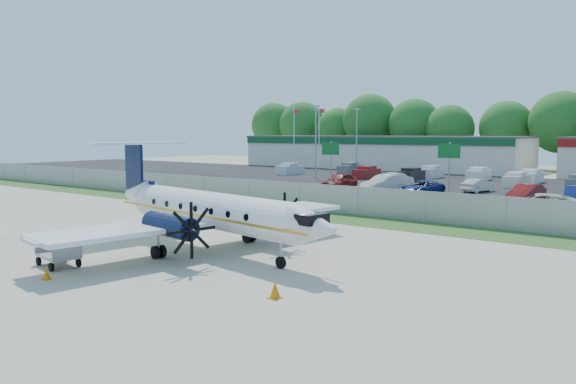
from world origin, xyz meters
The scene contains 28 objects.
ground centered at (0.00, 0.00, 0.00)m, with size 170.00×170.00×0.00m, color #AFA994.
grass_verge centered at (0.00, 12.00, 0.01)m, with size 170.00×4.00×0.02m, color #2D561E.
access_road centered at (0.00, 19.00, 0.01)m, with size 170.00×8.00×0.02m, color black.
parking_lot centered at (0.00, 40.00, 0.01)m, with size 170.00×32.00×0.02m, color black.
perimeter_fence centered at (0.00, 14.00, 1.00)m, with size 120.00×0.06×1.99m.
building_west centered at (-24.00, 61.98, 2.63)m, with size 46.40×12.40×5.24m.
sign_left centered at (-8.00, 22.91, 3.61)m, with size 1.80×0.26×5.00m.
sign_mid centered at (3.00, 22.91, 3.61)m, with size 1.80×0.26×5.00m.
flagpole_west centered at (-35.92, 55.00, 5.64)m, with size 1.06×0.12×10.00m.
flagpole_east centered at (-30.92, 55.00, 5.64)m, with size 1.06×0.12×10.00m.
light_pole_nw centered at (-20.00, 38.00, 5.23)m, with size 0.90×0.35×9.09m.
light_pole_sw centered at (-20.00, 48.00, 5.23)m, with size 0.90×0.35×9.09m.
tree_line centered at (0.00, 74.00, 0.00)m, with size 112.00×6.00×14.00m, color #1C5A1A, non-canonical shape.
aircraft centered at (0.08, -0.57, 2.00)m, with size 16.94×16.63×5.18m.
baggage_cart_near centered at (-2.64, -6.84, 0.51)m, with size 2.26×1.58×1.09m.
cone_nose centered at (7.71, -4.89, 0.28)m, with size 0.41×0.41×0.59m.
cone_port_wing centered at (-0.95, -8.34, 0.22)m, with size 0.33×0.33×0.47m.
cone_starboard_wing centered at (-6.11, 11.29, 0.27)m, with size 0.41×0.41×0.58m.
road_car_west centered at (-18.68, 17.97, 0.00)m, with size 1.81×4.46×1.29m, color beige.
road_car_mid centered at (10.29, 20.43, 0.00)m, with size 2.76×5.99×1.66m, color beige.
parked_car_a centered at (-10.45, 28.36, 0.00)m, with size 2.02×5.03×1.71m, color maroon.
parked_car_b centered at (-5.51, 28.50, 0.00)m, with size 1.81×5.18×1.71m, color beige.
parked_car_c centered at (-1.66, 28.48, 0.00)m, with size 2.29×4.96×1.38m, color navy.
parked_car_d centered at (7.50, 28.32, 0.00)m, with size 1.64×4.71×1.55m, color maroon.
parked_car_e centered at (11.18, 28.47, 0.00)m, with size 1.67×4.79×1.58m, color navy.
parked_car_f centered at (-7.42, 35.05, 0.00)m, with size 1.57×4.52×1.49m, color beige.
parked_car_g centered at (1.52, 34.46, 0.00)m, with size 1.37×3.92×1.29m, color beige.
far_parking_rows centered at (0.00, 45.00, 0.00)m, with size 56.00×10.00×1.60m, color gray, non-canonical shape.
Camera 1 is at (19.52, -19.68, 5.69)m, focal length 35.00 mm.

